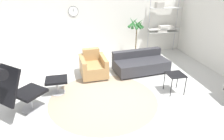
{
  "coord_description": "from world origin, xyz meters",
  "views": [
    {
      "loc": [
        -0.87,
        -4.31,
        2.58
      ],
      "look_at": [
        0.09,
        0.06,
        0.55
      ],
      "focal_mm": 32.0,
      "sensor_mm": 36.0,
      "label": 1
    }
  ],
  "objects_px": {
    "couch_low": "(140,64)",
    "side_table": "(175,76)",
    "potted_plant": "(136,37)",
    "shelf_unit": "(163,22)",
    "lounge_chair": "(13,86)",
    "ottoman": "(57,82)",
    "armchair_red": "(93,67)"
  },
  "relations": [
    {
      "from": "potted_plant",
      "to": "shelf_unit",
      "type": "distance_m",
      "value": 1.26
    },
    {
      "from": "potted_plant",
      "to": "ottoman",
      "type": "bearing_deg",
      "value": -143.15
    },
    {
      "from": "ottoman",
      "to": "armchair_red",
      "type": "height_order",
      "value": "armchair_red"
    },
    {
      "from": "lounge_chair",
      "to": "ottoman",
      "type": "height_order",
      "value": "lounge_chair"
    },
    {
      "from": "ottoman",
      "to": "shelf_unit",
      "type": "relative_size",
      "value": 0.26
    },
    {
      "from": "couch_low",
      "to": "side_table",
      "type": "bearing_deg",
      "value": 100.4
    },
    {
      "from": "ottoman",
      "to": "couch_low",
      "type": "distance_m",
      "value": 2.56
    },
    {
      "from": "lounge_chair",
      "to": "potted_plant",
      "type": "bearing_deg",
      "value": 82.18
    },
    {
      "from": "shelf_unit",
      "to": "ottoman",
      "type": "bearing_deg",
      "value": -148.5
    },
    {
      "from": "armchair_red",
      "to": "potted_plant",
      "type": "relative_size",
      "value": 0.62
    },
    {
      "from": "armchair_red",
      "to": "side_table",
      "type": "height_order",
      "value": "armchair_red"
    },
    {
      "from": "armchair_red",
      "to": "lounge_chair",
      "type": "bearing_deg",
      "value": 39.45
    },
    {
      "from": "side_table",
      "to": "potted_plant",
      "type": "bearing_deg",
      "value": 93.35
    },
    {
      "from": "armchair_red",
      "to": "potted_plant",
      "type": "distance_m",
      "value": 2.14
    },
    {
      "from": "couch_low",
      "to": "shelf_unit",
      "type": "height_order",
      "value": "shelf_unit"
    },
    {
      "from": "potted_plant",
      "to": "lounge_chair",
      "type": "bearing_deg",
      "value": -140.62
    },
    {
      "from": "lounge_chair",
      "to": "potted_plant",
      "type": "height_order",
      "value": "potted_plant"
    },
    {
      "from": "potted_plant",
      "to": "couch_low",
      "type": "bearing_deg",
      "value": -101.52
    },
    {
      "from": "lounge_chair",
      "to": "side_table",
      "type": "relative_size",
      "value": 2.47
    },
    {
      "from": "couch_low",
      "to": "side_table",
      "type": "height_order",
      "value": "couch_low"
    },
    {
      "from": "lounge_chair",
      "to": "couch_low",
      "type": "xyz_separation_m",
      "value": [
        3.18,
        1.59,
        -0.48
      ]
    },
    {
      "from": "armchair_red",
      "to": "side_table",
      "type": "distance_m",
      "value": 2.29
    },
    {
      "from": "lounge_chair",
      "to": "couch_low",
      "type": "bearing_deg",
      "value": 69.36
    },
    {
      "from": "ottoman",
      "to": "armchair_red",
      "type": "xyz_separation_m",
      "value": [
        1.0,
        0.79,
        -0.02
      ]
    },
    {
      "from": "side_table",
      "to": "shelf_unit",
      "type": "relative_size",
      "value": 0.24
    },
    {
      "from": "lounge_chair",
      "to": "ottoman",
      "type": "distance_m",
      "value": 1.17
    },
    {
      "from": "couch_low",
      "to": "potted_plant",
      "type": "xyz_separation_m",
      "value": [
        0.25,
        1.23,
        0.51
      ]
    },
    {
      "from": "shelf_unit",
      "to": "potted_plant",
      "type": "bearing_deg",
      "value": -163.72
    },
    {
      "from": "armchair_red",
      "to": "potted_plant",
      "type": "bearing_deg",
      "value": -146.84
    },
    {
      "from": "lounge_chair",
      "to": "armchair_red",
      "type": "xyz_separation_m",
      "value": [
        1.74,
        1.59,
        -0.44
      ]
    },
    {
      "from": "shelf_unit",
      "to": "side_table",
      "type": "bearing_deg",
      "value": -108.74
    },
    {
      "from": "lounge_chair",
      "to": "potted_plant",
      "type": "distance_m",
      "value": 4.43
    }
  ]
}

